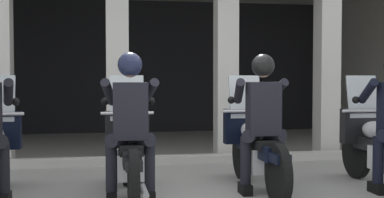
# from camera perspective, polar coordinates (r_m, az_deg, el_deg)

# --- Properties ---
(ground_plane) EXTENTS (80.00, 80.00, 0.00)m
(ground_plane) POSITION_cam_1_polar(r_m,az_deg,el_deg) (8.61, -2.98, -6.41)
(ground_plane) COLOR gray
(station_building) EXTENTS (10.01, 4.81, 3.34)m
(station_building) POSITION_cam_1_polar(r_m,az_deg,el_deg) (10.68, -3.93, 6.62)
(station_building) COLOR black
(station_building) RESTS_ON ground
(kerb_strip) EXTENTS (9.51, 0.24, 0.12)m
(kerb_strip) POSITION_cam_1_polar(r_m,az_deg,el_deg) (7.89, -1.68, -6.78)
(kerb_strip) COLOR #B7B5AD
(kerb_strip) RESTS_ON ground
(motorcycle_center_left) EXTENTS (0.62, 2.04, 1.35)m
(motorcycle_center_left) POSITION_cam_1_polar(r_m,az_deg,el_deg) (5.73, -7.05, -5.82)
(motorcycle_center_left) COLOR black
(motorcycle_center_left) RESTS_ON ground
(police_officer_center_left) EXTENTS (0.63, 0.61, 1.58)m
(police_officer_center_left) POSITION_cam_1_polar(r_m,az_deg,el_deg) (5.40, -6.94, -1.65)
(police_officer_center_left) COLOR black
(police_officer_center_left) RESTS_ON ground
(motorcycle_center_right) EXTENTS (0.62, 2.04, 1.35)m
(motorcycle_center_right) POSITION_cam_1_polar(r_m,az_deg,el_deg) (6.13, 7.07, -5.29)
(motorcycle_center_right) COLOR black
(motorcycle_center_right) RESTS_ON ground
(police_officer_center_right) EXTENTS (0.63, 0.61, 1.58)m
(police_officer_center_right) POSITION_cam_1_polar(r_m,az_deg,el_deg) (5.81, 7.89, -1.37)
(police_officer_center_right) COLOR black
(police_officer_center_right) RESTS_ON ground
(motorcycle_far_right) EXTENTS (0.62, 2.04, 1.35)m
(motorcycle_far_right) POSITION_cam_1_polar(r_m,az_deg,el_deg) (6.53, 20.34, -4.94)
(motorcycle_far_right) COLOR black
(motorcycle_far_right) RESTS_ON ground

